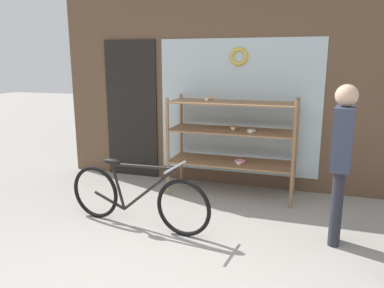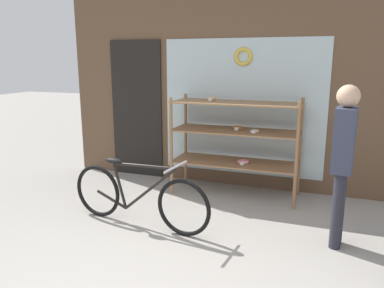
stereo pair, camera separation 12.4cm
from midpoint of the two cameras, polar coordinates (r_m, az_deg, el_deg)
name	(u,v)px [view 2 (the right image)]	position (r m, az deg, el deg)	size (l,w,h in m)	color
storefront_facade	(226,81)	(5.41, 5.94, 9.46)	(5.04, 0.13, 3.09)	brown
display_case	(236,135)	(5.02, 7.37, 1.41)	(1.68, 0.59, 1.33)	#8E6642
bicycle	(137,196)	(4.20, -7.50, -7.92)	(1.75, 0.46, 0.75)	black
pedestrian	(343,155)	(3.83, 22.89, -1.56)	(0.22, 0.34, 1.59)	#282833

